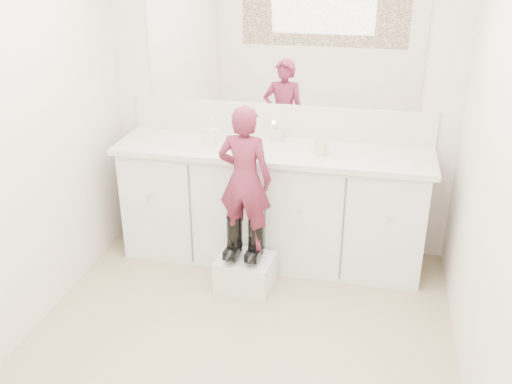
# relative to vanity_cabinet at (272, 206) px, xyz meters

# --- Properties ---
(floor) EXTENTS (3.00, 3.00, 0.00)m
(floor) POSITION_rel_vanity_cabinet_xyz_m (0.00, -1.23, -0.42)
(floor) COLOR #907F5E
(floor) RESTS_ON ground
(wall_back) EXTENTS (2.60, 0.00, 2.60)m
(wall_back) POSITION_rel_vanity_cabinet_xyz_m (0.00, 0.27, 0.77)
(wall_back) COLOR beige
(wall_back) RESTS_ON floor
(wall_front) EXTENTS (2.60, 0.00, 2.60)m
(wall_front) POSITION_rel_vanity_cabinet_xyz_m (0.00, -2.73, 0.77)
(wall_front) COLOR beige
(wall_front) RESTS_ON floor
(wall_right) EXTENTS (0.00, 3.00, 3.00)m
(wall_right) POSITION_rel_vanity_cabinet_xyz_m (1.30, -1.23, 0.78)
(wall_right) COLOR beige
(wall_right) RESTS_ON floor
(vanity_cabinet) EXTENTS (2.20, 0.55, 0.85)m
(vanity_cabinet) POSITION_rel_vanity_cabinet_xyz_m (0.00, 0.00, 0.00)
(vanity_cabinet) COLOR silver
(vanity_cabinet) RESTS_ON floor
(countertop) EXTENTS (2.28, 0.58, 0.04)m
(countertop) POSITION_rel_vanity_cabinet_xyz_m (0.00, -0.01, 0.45)
(countertop) COLOR beige
(countertop) RESTS_ON vanity_cabinet
(backsplash) EXTENTS (2.28, 0.03, 0.25)m
(backsplash) POSITION_rel_vanity_cabinet_xyz_m (0.00, 0.26, 0.59)
(backsplash) COLOR beige
(backsplash) RESTS_ON countertop
(mirror) EXTENTS (2.00, 0.02, 1.00)m
(mirror) POSITION_rel_vanity_cabinet_xyz_m (0.00, 0.26, 1.22)
(mirror) COLOR white
(mirror) RESTS_ON wall_back
(dot_panel) EXTENTS (2.00, 0.01, 1.20)m
(dot_panel) POSITION_rel_vanity_cabinet_xyz_m (0.00, -2.71, 1.22)
(dot_panel) COLOR #472819
(dot_panel) RESTS_ON wall_front
(faucet) EXTENTS (0.08, 0.08, 0.10)m
(faucet) POSITION_rel_vanity_cabinet_xyz_m (0.00, 0.15, 0.52)
(faucet) COLOR silver
(faucet) RESTS_ON countertop
(cup) EXTENTS (0.14, 0.14, 0.10)m
(cup) POSITION_rel_vanity_cabinet_xyz_m (0.35, -0.07, 0.52)
(cup) COLOR beige
(cup) RESTS_ON countertop
(soap_bottle) EXTENTS (0.10, 0.10, 0.18)m
(soap_bottle) POSITION_rel_vanity_cabinet_xyz_m (-0.45, -0.02, 0.56)
(soap_bottle) COLOR silver
(soap_bottle) RESTS_ON countertop
(step_stool) EXTENTS (0.40, 0.34, 0.24)m
(step_stool) POSITION_rel_vanity_cabinet_xyz_m (-0.09, -0.48, -0.31)
(step_stool) COLOR silver
(step_stool) RESTS_ON floor
(boot_left) EXTENTS (0.13, 0.22, 0.31)m
(boot_left) POSITION_rel_vanity_cabinet_xyz_m (-0.17, -0.48, -0.03)
(boot_left) COLOR black
(boot_left) RESTS_ON step_stool
(boot_right) EXTENTS (0.13, 0.22, 0.31)m
(boot_right) POSITION_rel_vanity_cabinet_xyz_m (-0.02, -0.48, -0.03)
(boot_right) COLOR black
(boot_right) RESTS_ON step_stool
(toddler) EXTENTS (0.38, 0.27, 0.99)m
(toddler) POSITION_rel_vanity_cabinet_xyz_m (-0.09, -0.48, 0.41)
(toddler) COLOR #992F51
(toddler) RESTS_ON step_stool
(toothbrush) EXTENTS (0.14, 0.02, 0.06)m
(toothbrush) POSITION_rel_vanity_cabinet_xyz_m (-0.02, -0.48, 0.46)
(toothbrush) COLOR #D75382
(toothbrush) RESTS_ON toddler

